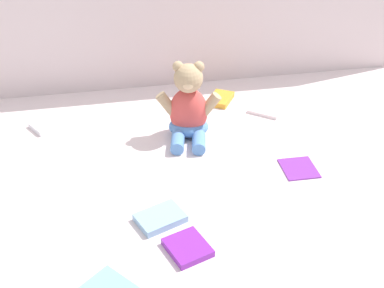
{
  "coord_description": "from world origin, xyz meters",
  "views": [
    {
      "loc": [
        -0.19,
        -1.15,
        0.78
      ],
      "look_at": [
        0.01,
        -0.1,
        0.1
      ],
      "focal_mm": 46.74,
      "sensor_mm": 36.0,
      "label": 1
    }
  ],
  "objects_px": {
    "book_case_4": "(188,247)",
    "book_case_1": "(50,124)",
    "book_case_0": "(160,218)",
    "book_case_2": "(221,99)",
    "book_case_3": "(299,168)",
    "teddy_bear": "(188,109)",
    "book_case_6": "(265,111)"
  },
  "relations": [
    {
      "from": "book_case_0",
      "to": "book_case_2",
      "type": "bearing_deg",
      "value": 131.59
    },
    {
      "from": "book_case_3",
      "to": "book_case_4",
      "type": "xyz_separation_m",
      "value": [
        -0.35,
        -0.24,
        0.0
      ]
    },
    {
      "from": "book_case_0",
      "to": "book_case_3",
      "type": "xyz_separation_m",
      "value": [
        0.4,
        0.14,
        -0.01
      ]
    },
    {
      "from": "book_case_4",
      "to": "book_case_6",
      "type": "bearing_deg",
      "value": -141.76
    },
    {
      "from": "book_case_2",
      "to": "book_case_6",
      "type": "relative_size",
      "value": 1.03
    },
    {
      "from": "book_case_2",
      "to": "teddy_bear",
      "type": "bearing_deg",
      "value": 84.66
    },
    {
      "from": "teddy_bear",
      "to": "book_case_0",
      "type": "distance_m",
      "value": 0.4
    },
    {
      "from": "book_case_0",
      "to": "book_case_4",
      "type": "distance_m",
      "value": 0.12
    },
    {
      "from": "book_case_1",
      "to": "book_case_3",
      "type": "height_order",
      "value": "book_case_1"
    },
    {
      "from": "book_case_0",
      "to": "book_case_6",
      "type": "xyz_separation_m",
      "value": [
        0.41,
        0.46,
        -0.0
      ]
    },
    {
      "from": "teddy_bear",
      "to": "book_case_6",
      "type": "bearing_deg",
      "value": 30.42
    },
    {
      "from": "teddy_bear",
      "to": "book_case_1",
      "type": "xyz_separation_m",
      "value": [
        -0.41,
        0.13,
        -0.08
      ]
    },
    {
      "from": "book_case_2",
      "to": "book_case_3",
      "type": "distance_m",
      "value": 0.44
    },
    {
      "from": "book_case_0",
      "to": "book_case_1",
      "type": "distance_m",
      "value": 0.57
    },
    {
      "from": "book_case_1",
      "to": "book_case_2",
      "type": "distance_m",
      "value": 0.56
    },
    {
      "from": "book_case_2",
      "to": "book_case_6",
      "type": "xyz_separation_m",
      "value": [
        0.12,
        -0.1,
        -0.0
      ]
    },
    {
      "from": "book_case_3",
      "to": "book_case_6",
      "type": "distance_m",
      "value": 0.32
    },
    {
      "from": "book_case_2",
      "to": "book_case_4",
      "type": "height_order",
      "value": "book_case_2"
    },
    {
      "from": "book_case_2",
      "to": "book_case_0",
      "type": "bearing_deg",
      "value": 95.14
    },
    {
      "from": "book_case_1",
      "to": "book_case_2",
      "type": "bearing_deg",
      "value": -114.88
    },
    {
      "from": "book_case_4",
      "to": "book_case_2",
      "type": "bearing_deg",
      "value": -128.81
    },
    {
      "from": "teddy_bear",
      "to": "book_case_2",
      "type": "distance_m",
      "value": 0.25
    },
    {
      "from": "book_case_0",
      "to": "book_case_1",
      "type": "height_order",
      "value": "book_case_0"
    },
    {
      "from": "book_case_4",
      "to": "book_case_1",
      "type": "bearing_deg",
      "value": -81.64
    },
    {
      "from": "book_case_0",
      "to": "book_case_3",
      "type": "bearing_deg",
      "value": 87.45
    },
    {
      "from": "book_case_3",
      "to": "book_case_2",
      "type": "bearing_deg",
      "value": 106.47
    },
    {
      "from": "book_case_4",
      "to": "book_case_6",
      "type": "height_order",
      "value": "book_case_4"
    },
    {
      "from": "teddy_bear",
      "to": "book_case_6",
      "type": "xyz_separation_m",
      "value": [
        0.27,
        0.09,
        -0.08
      ]
    },
    {
      "from": "book_case_0",
      "to": "book_case_3",
      "type": "height_order",
      "value": "book_case_0"
    },
    {
      "from": "book_case_0",
      "to": "book_case_1",
      "type": "relative_size",
      "value": 0.99
    },
    {
      "from": "book_case_1",
      "to": "book_case_6",
      "type": "distance_m",
      "value": 0.68
    },
    {
      "from": "book_case_1",
      "to": "book_case_4",
      "type": "distance_m",
      "value": 0.68
    }
  ]
}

